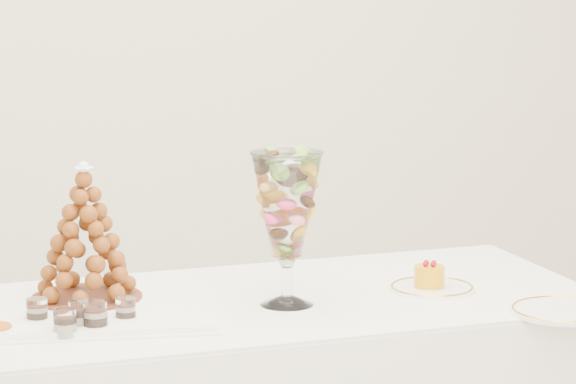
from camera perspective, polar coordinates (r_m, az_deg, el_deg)
name	(u,v)px	position (r m, az deg, el deg)	size (l,w,h in m)	color
lace_tray	(84,310)	(3.30, -8.55, -4.90)	(0.60, 0.45, 0.02)	white
macaron_vase	(287,206)	(3.30, -0.05, -0.61)	(0.17, 0.17, 0.38)	white
cake_plate	(432,288)	(3.50, 6.04, -4.03)	(0.22, 0.22, 0.01)	white
spare_plate	(561,311)	(3.34, 11.37, -4.91)	(0.25, 0.25, 0.01)	white
verrine_a	(37,313)	(3.21, -10.45, -4.98)	(0.05, 0.05, 0.07)	white
verrine_b	(80,317)	(3.14, -8.68, -5.17)	(0.05, 0.05, 0.07)	white
verrine_c	(126,312)	(3.19, -6.81, -4.99)	(0.05, 0.05, 0.06)	white
verrine_d	(65,324)	(3.09, -9.31, -5.47)	(0.05, 0.05, 0.07)	white
verrine_e	(95,318)	(3.13, -8.06, -5.23)	(0.06, 0.06, 0.07)	white
croquembouche	(85,232)	(3.33, -8.48, -1.68)	(0.27, 0.27, 0.34)	#612E19
mousse_cake	(429,276)	(3.49, 5.93, -3.51)	(0.08, 0.08, 0.07)	orange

